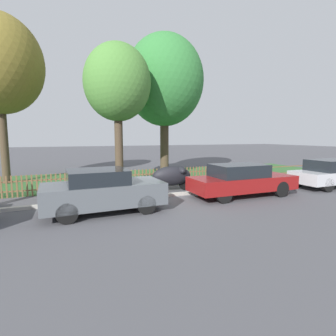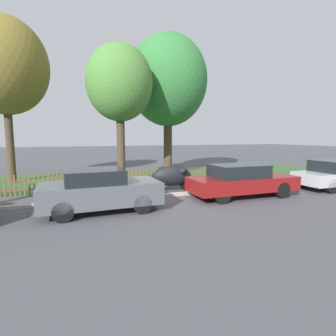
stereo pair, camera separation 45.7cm
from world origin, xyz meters
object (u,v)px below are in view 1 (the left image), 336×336
object	(u,v)px
covered_motorcycle	(173,176)
parked_car_navy_estate	(241,180)
tree_mid_park	(164,81)
tree_behind_motorcycle	(117,83)
parked_car_black_saloon	(103,190)
parked_car_red_compact	(333,173)

from	to	relation	value
covered_motorcycle	parked_car_navy_estate	bearing A→B (deg)	-38.45
covered_motorcycle	tree_mid_park	bearing A→B (deg)	77.62
parked_car_navy_estate	tree_behind_motorcycle	xyz separation A→B (m)	(-4.11, 4.71, 4.43)
parked_car_black_saloon	tree_behind_motorcycle	world-z (taller)	tree_behind_motorcycle
covered_motorcycle	tree_behind_motorcycle	size ratio (longest dim) A/B	0.28
parked_car_red_compact	parked_car_navy_estate	bearing A→B (deg)	178.92
parked_car_navy_estate	tree_mid_park	xyz separation A→B (m)	(-0.72, 6.95, 5.21)
covered_motorcycle	parked_car_red_compact	bearing A→B (deg)	-10.88
parked_car_black_saloon	parked_car_red_compact	size ratio (longest dim) A/B	0.89
covered_motorcycle	tree_behind_motorcycle	bearing A→B (deg)	130.40
tree_behind_motorcycle	parked_car_black_saloon	bearing A→B (deg)	-107.64
parked_car_red_compact	tree_mid_park	world-z (taller)	tree_mid_park
parked_car_black_saloon	tree_behind_motorcycle	bearing A→B (deg)	70.67
parked_car_black_saloon	parked_car_red_compact	xyz separation A→B (m)	(11.07, 0.14, -0.03)
covered_motorcycle	tree_behind_motorcycle	world-z (taller)	tree_behind_motorcycle
parked_car_navy_estate	parked_car_black_saloon	bearing A→B (deg)	-177.98
parked_car_navy_estate	tree_behind_motorcycle	bearing A→B (deg)	131.25
parked_car_black_saloon	tree_behind_motorcycle	distance (m)	6.76
parked_car_navy_estate	tree_mid_park	bearing A→B (deg)	96.08
parked_car_black_saloon	covered_motorcycle	world-z (taller)	parked_car_black_saloon
tree_behind_motorcycle	covered_motorcycle	bearing A→B (deg)	-54.30
tree_behind_motorcycle	parked_car_red_compact	bearing A→B (deg)	-26.58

